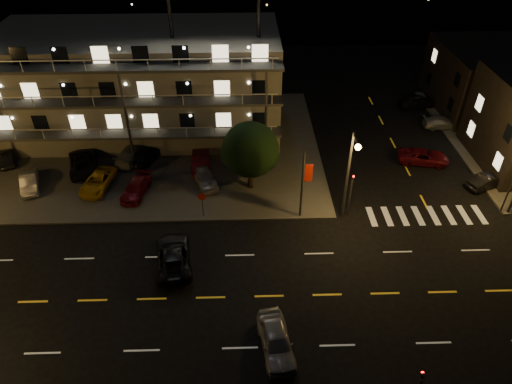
{
  "coord_description": "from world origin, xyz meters",
  "views": [
    {
      "loc": [
        0.48,
        -20.61,
        24.44
      ],
      "look_at": [
        1.35,
        8.0,
        2.94
      ],
      "focal_mm": 32.0,
      "sensor_mm": 36.0,
      "label": 1
    }
  ],
  "objects_px": {
    "lot_car_4": "(204,177)",
    "road_car_east": "(276,341)",
    "lot_car_2": "(98,182)",
    "tree": "(250,151)",
    "side_car_0": "(488,181)",
    "lot_car_7": "(133,152)",
    "road_car_west": "(173,256)"
  },
  "relations": [
    {
      "from": "lot_car_4",
      "to": "road_car_east",
      "type": "distance_m",
      "value": 18.01
    },
    {
      "from": "lot_car_2",
      "to": "lot_car_4",
      "type": "xyz_separation_m",
      "value": [
        9.47,
        0.31,
        0.08
      ]
    },
    {
      "from": "lot_car_2",
      "to": "tree",
      "type": "bearing_deg",
      "value": 7.54
    },
    {
      "from": "side_car_0",
      "to": "road_car_east",
      "type": "distance_m",
      "value": 25.8
    },
    {
      "from": "lot_car_7",
      "to": "side_car_0",
      "type": "bearing_deg",
      "value": -173.74
    },
    {
      "from": "tree",
      "to": "lot_car_2",
      "type": "height_order",
      "value": "tree"
    },
    {
      "from": "tree",
      "to": "lot_car_7",
      "type": "height_order",
      "value": "tree"
    },
    {
      "from": "lot_car_4",
      "to": "tree",
      "type": "bearing_deg",
      "value": -28.65
    },
    {
      "from": "road_car_east",
      "to": "road_car_west",
      "type": "relative_size",
      "value": 0.84
    },
    {
      "from": "tree",
      "to": "road_car_east",
      "type": "relative_size",
      "value": 1.41
    },
    {
      "from": "tree",
      "to": "road_car_west",
      "type": "relative_size",
      "value": 1.19
    },
    {
      "from": "road_car_east",
      "to": "side_car_0",
      "type": "bearing_deg",
      "value": 30.43
    },
    {
      "from": "lot_car_7",
      "to": "road_car_west",
      "type": "height_order",
      "value": "lot_car_7"
    },
    {
      "from": "side_car_0",
      "to": "road_car_west",
      "type": "xyz_separation_m",
      "value": [
        -27.16,
        -8.72,
        0.08
      ]
    },
    {
      "from": "lot_car_4",
      "to": "side_car_0",
      "type": "xyz_separation_m",
      "value": [
        25.49,
        -1.07,
        -0.2
      ]
    },
    {
      "from": "lot_car_7",
      "to": "side_car_0",
      "type": "relative_size",
      "value": 1.26
    },
    {
      "from": "lot_car_2",
      "to": "lot_car_7",
      "type": "relative_size",
      "value": 0.9
    },
    {
      "from": "lot_car_4",
      "to": "lot_car_7",
      "type": "xyz_separation_m",
      "value": [
        -7.16,
        4.37,
        0.01
      ]
    },
    {
      "from": "lot_car_2",
      "to": "lot_car_4",
      "type": "relative_size",
      "value": 1.08
    },
    {
      "from": "tree",
      "to": "lot_car_2",
      "type": "bearing_deg",
      "value": 178.67
    },
    {
      "from": "tree",
      "to": "lot_car_4",
      "type": "bearing_deg",
      "value": 171.42
    },
    {
      "from": "lot_car_2",
      "to": "lot_car_7",
      "type": "height_order",
      "value": "lot_car_7"
    },
    {
      "from": "tree",
      "to": "lot_car_7",
      "type": "relative_size",
      "value": 1.26
    },
    {
      "from": "lot_car_2",
      "to": "road_car_east",
      "type": "bearing_deg",
      "value": -39.86
    },
    {
      "from": "lot_car_2",
      "to": "road_car_east",
      "type": "distance_m",
      "value": 22.48
    },
    {
      "from": "tree",
      "to": "road_car_west",
      "type": "xyz_separation_m",
      "value": [
        -5.79,
        -9.17,
        -3.18
      ]
    },
    {
      "from": "tree",
      "to": "lot_car_2",
      "type": "relative_size",
      "value": 1.39
    },
    {
      "from": "lot_car_2",
      "to": "road_car_west",
      "type": "relative_size",
      "value": 0.85
    },
    {
      "from": "side_car_0",
      "to": "road_car_east",
      "type": "relative_size",
      "value": 0.89
    },
    {
      "from": "tree",
      "to": "side_car_0",
      "type": "xyz_separation_m",
      "value": [
        21.36,
        -0.45,
        -3.26
      ]
    },
    {
      "from": "side_car_0",
      "to": "lot_car_2",
      "type": "bearing_deg",
      "value": 67.69
    },
    {
      "from": "tree",
      "to": "side_car_0",
      "type": "bearing_deg",
      "value": -1.21
    }
  ]
}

